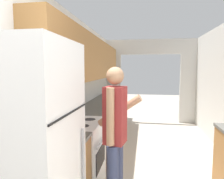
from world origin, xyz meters
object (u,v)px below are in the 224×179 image
(person, at_px, (115,137))
(knife, at_px, (82,113))
(refrigerator, at_px, (29,163))
(range_oven, at_px, (78,155))

(person, height_order, knife, person)
(knife, bearing_deg, refrigerator, -115.39)
(refrigerator, height_order, knife, refrigerator)
(refrigerator, bearing_deg, range_oven, 91.12)
(range_oven, bearing_deg, knife, 100.23)
(range_oven, xyz_separation_m, person, (0.56, -0.39, 0.41))
(range_oven, xyz_separation_m, knife, (-0.09, 0.48, 0.46))
(range_oven, height_order, person, person)
(knife, bearing_deg, range_oven, -109.02)
(range_oven, bearing_deg, person, -34.53)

